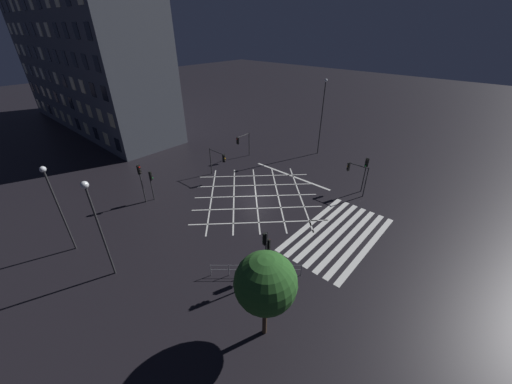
% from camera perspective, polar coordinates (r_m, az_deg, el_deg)
% --- Properties ---
extents(ground_plane, '(200.00, 200.00, 0.00)m').
position_cam_1_polar(ground_plane, '(31.07, -0.00, -0.81)').
color(ground_plane, black).
extents(road_markings, '(16.28, 20.94, 0.01)m').
position_cam_1_polar(road_markings, '(28.23, 10.02, -4.91)').
color(road_markings, silver).
rests_on(road_markings, ground_plane).
extents(office_building, '(10.06, 38.82, 29.97)m').
position_cam_1_polar(office_building, '(59.49, -32.17, 25.34)').
color(office_building, '#4C515B').
rests_on(office_building, ground_plane).
extents(traffic_light_nw_cross, '(0.36, 0.39, 4.30)m').
position_cam_1_polar(traffic_light_nw_cross, '(30.72, -22.09, 2.92)').
color(traffic_light_nw_cross, '#2D2D30').
rests_on(traffic_light_nw_cross, ground_plane).
extents(traffic_light_median_north, '(0.36, 2.76, 3.43)m').
position_cam_1_polar(traffic_light_median_north, '(34.07, -7.52, 6.68)').
color(traffic_light_median_north, '#2D2D30').
rests_on(traffic_light_median_north, ground_plane).
extents(traffic_light_sw_main, '(0.39, 0.36, 3.25)m').
position_cam_1_polar(traffic_light_sw_main, '(20.72, 2.35, -11.37)').
color(traffic_light_sw_main, '#2D2D30').
rests_on(traffic_light_sw_main, ground_plane).
extents(traffic_light_se_main, '(0.39, 0.36, 4.05)m').
position_cam_1_polar(traffic_light_se_main, '(32.69, 21.06, 4.46)').
color(traffic_light_se_main, '#2D2D30').
rests_on(traffic_light_se_main, ground_plane).
extents(traffic_light_nw_main, '(0.39, 0.36, 3.30)m').
position_cam_1_polar(traffic_light_nw_main, '(31.29, -20.24, 2.34)').
color(traffic_light_nw_main, '#2D2D30').
rests_on(traffic_light_nw_main, ground_plane).
extents(traffic_light_ne_main, '(2.50, 0.36, 3.39)m').
position_cam_1_polar(traffic_light_ne_main, '(39.24, -2.76, 10.10)').
color(traffic_light_ne_main, '#2D2D30').
rests_on(traffic_light_ne_main, ground_plane).
extents(traffic_light_se_cross, '(0.36, 2.41, 3.49)m').
position_cam_1_polar(traffic_light_se_cross, '(32.33, 19.29, 3.85)').
color(traffic_light_se_cross, '#2D2D30').
rests_on(traffic_light_se_cross, ground_plane).
extents(traffic_light_sw_cross, '(0.36, 0.39, 4.32)m').
position_cam_1_polar(traffic_light_sw_cross, '(19.73, 1.84, -11.01)').
color(traffic_light_sw_cross, '#2D2D30').
rests_on(traffic_light_sw_cross, ground_plane).
extents(street_lamp_east, '(0.44, 0.44, 7.55)m').
position_cam_1_polar(street_lamp_east, '(26.08, -35.28, -0.91)').
color(street_lamp_east, '#2D2D30').
rests_on(street_lamp_east, ground_plane).
extents(street_lamp_west, '(0.42, 0.42, 10.20)m').
position_cam_1_polar(street_lamp_west, '(40.75, 13.16, 15.78)').
color(street_lamp_west, '#2D2D30').
rests_on(street_lamp_west, ground_plane).
extents(street_lamp_far, '(0.48, 0.48, 7.84)m').
position_cam_1_polar(street_lamp_far, '(21.54, -29.55, -3.82)').
color(street_lamp_far, '#2D2D30').
rests_on(street_lamp_far, ground_plane).
extents(street_tree_near, '(3.46, 3.46, 6.01)m').
position_cam_1_polar(street_tree_near, '(15.94, 1.92, -17.73)').
color(street_tree_near, '#473323').
rests_on(street_tree_near, ground_plane).
extents(pedestrian_railing, '(4.51, 5.03, 1.05)m').
position_cam_1_polar(pedestrian_railing, '(21.66, 0.00, -15.11)').
color(pedestrian_railing, gray).
rests_on(pedestrian_railing, ground_plane).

